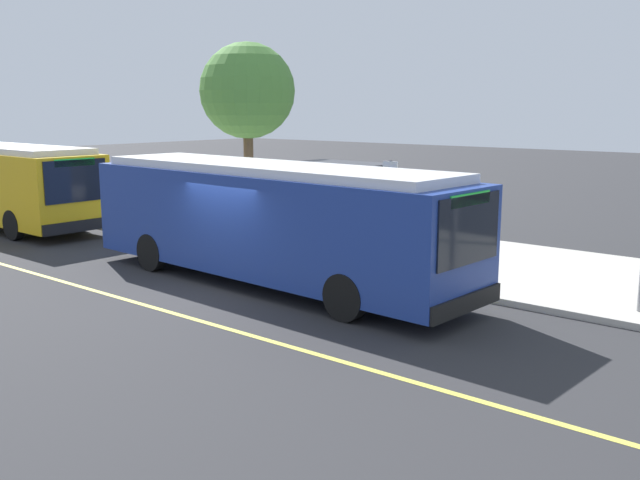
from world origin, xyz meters
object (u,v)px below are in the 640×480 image
transit_bus_main (270,219)px  transit_bus_second (0,182)px  waiting_bench (341,225)px  route_sign_post (390,199)px

transit_bus_main → transit_bus_second: (-13.59, 0.03, -0.00)m
transit_bus_second → waiting_bench: transit_bus_second is taller
transit_bus_second → route_sign_post: same height
transit_bus_second → transit_bus_main: bearing=-0.1°
transit_bus_main → route_sign_post: same height
transit_bus_second → waiting_bench: 12.91m
waiting_bench → route_sign_post: bearing=-33.6°
transit_bus_second → waiting_bench: size_ratio=6.47×
transit_bus_main → waiting_bench: 5.35m
route_sign_post → transit_bus_main: bearing=-120.9°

